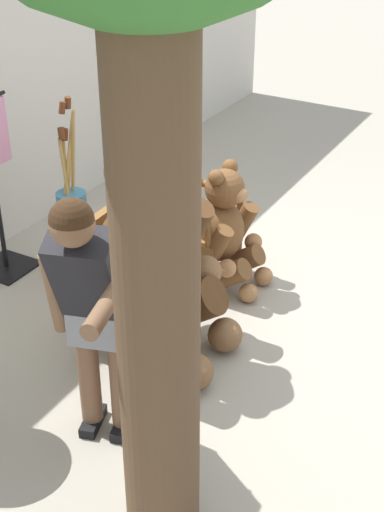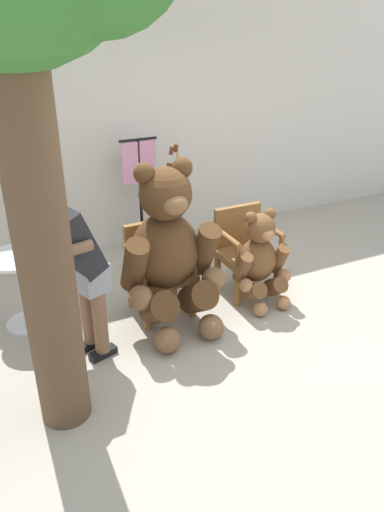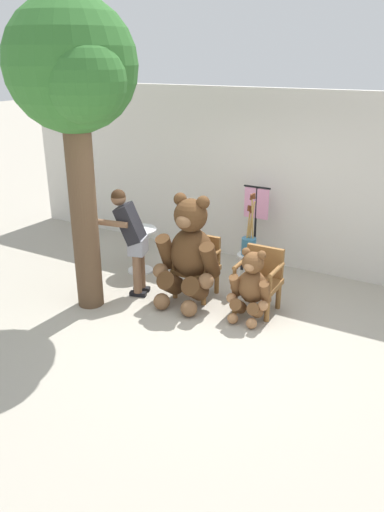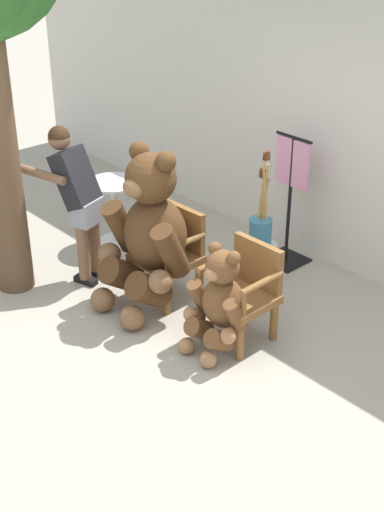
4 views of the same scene
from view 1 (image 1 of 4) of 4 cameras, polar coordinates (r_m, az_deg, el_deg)
The scene contains 8 objects.
ground_plane at distance 4.90m, azimuth 4.33°, elevation -6.03°, with size 60.00×60.00×0.00m, color #A8A091.
wooden_chair_left at distance 4.59m, azimuth -5.87°, elevation -1.87°, with size 0.58×0.54×0.86m.
wooden_chair_right at distance 5.29m, azimuth -0.00°, elevation 2.82°, with size 0.57×0.53×0.86m.
teddy_bear_large at distance 4.32m, azimuth -3.15°, elevation 0.55°, with size 0.92×0.88×1.54m.
teddy_bear_small at distance 5.16m, azimuth 2.84°, elevation 2.18°, with size 0.58×0.54×0.96m.
person_visitor at distance 3.56m, azimuth -8.01°, elevation -3.63°, with size 0.72×0.63×1.55m.
white_stool at distance 5.35m, azimuth -9.35°, elevation 1.45°, with size 0.34×0.34×0.46m.
brush_bucket at distance 5.22m, azimuth -9.62°, elevation 4.40°, with size 0.22×0.22×0.95m.
Camera 1 is at (-3.63, -1.64, 2.86)m, focal length 50.00 mm.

